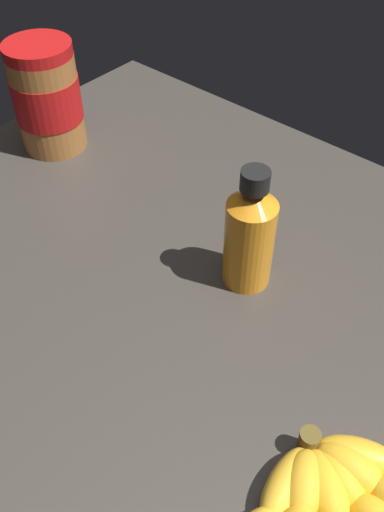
{
  "coord_description": "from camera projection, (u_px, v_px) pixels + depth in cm",
  "views": [
    {
      "loc": [
        33.15,
        -34.57,
        50.68
      ],
      "look_at": [
        4.2,
        -0.87,
        5.97
      ],
      "focal_mm": 39.39,
      "sensor_mm": 36.0,
      "label": 1
    }
  ],
  "objects": [
    {
      "name": "ground_plane",
      "position": [
        171.0,
        279.0,
        0.71
      ],
      "size": [
        87.13,
        73.98,
        3.04
      ],
      "primitive_type": "cube",
      "color": "#38332D"
    },
    {
      "name": "honey_bottle",
      "position": [
        250.0,
        234.0,
        0.64
      ],
      "size": [
        5.84,
        5.84,
        16.01
      ],
      "color": "orange",
      "rests_on": "ground_plane"
    },
    {
      "name": "peanut_butter_jar",
      "position": [
        47.0,
        97.0,
        0.83
      ],
      "size": [
        10.07,
        10.07,
        16.42
      ],
      "color": "#9E602D",
      "rests_on": "ground_plane"
    }
  ]
}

